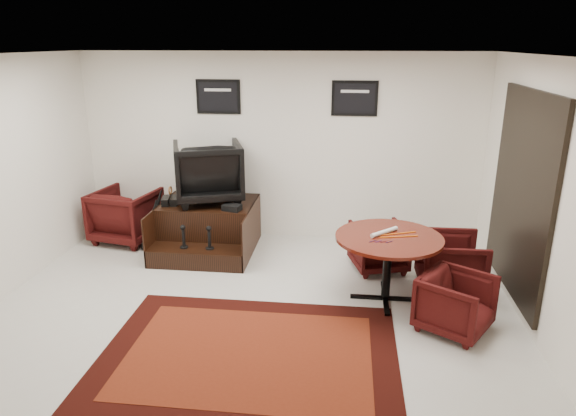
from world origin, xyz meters
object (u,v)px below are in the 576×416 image
object	(u,v)px
shine_chair	(208,169)
table_chair_back	(379,245)
armchair_side	(126,213)
shine_podium	(208,228)
meeting_table	(389,244)
table_chair_corner	(456,301)
table_chair_window	(452,260)

from	to	relation	value
shine_chair	table_chair_back	distance (m)	2.65
shine_chair	armchair_side	xyz separation A→B (m)	(-1.33, 0.05, -0.74)
shine_podium	meeting_table	world-z (taller)	meeting_table
table_chair_back	table_chair_corner	size ratio (longest dim) A/B	1.00
armchair_side	table_chair_window	distance (m)	4.76
armchair_side	table_chair_back	size ratio (longest dim) A/B	1.28
shine_chair	table_chair_corner	xyz separation A→B (m)	(3.17, -2.04, -0.84)
table_chair_window	shine_chair	bearing A→B (deg)	71.17
meeting_table	table_chair_window	distance (m)	0.95
meeting_table	table_chair_back	distance (m)	0.95
shine_chair	table_chair_back	xyz separation A→B (m)	(2.45, -0.56, -0.83)
table_chair_corner	shine_podium	bearing A→B (deg)	92.09
meeting_table	table_chair_back	world-z (taller)	meeting_table
shine_chair	armchair_side	distance (m)	1.52
meeting_table	table_chair_window	size ratio (longest dim) A/B	1.61
shine_chair	table_chair_window	size ratio (longest dim) A/B	1.26
table_chair_window	shine_podium	bearing A→B (deg)	73.44
shine_podium	table_chair_corner	distance (m)	3.70
armchair_side	table_chair_back	distance (m)	3.83
shine_chair	armchair_side	bearing A→B (deg)	-20.97
shine_podium	table_chair_back	distance (m)	2.48
meeting_table	armchair_side	bearing A→B (deg)	158.76
table_chair_back	table_chair_window	bearing A→B (deg)	133.90
armchair_side	table_chair_window	size ratio (longest dim) A/B	1.16
shine_podium	shine_chair	size ratio (longest dim) A/B	1.45
table_chair_back	table_chair_window	xyz separation A→B (m)	(0.86, -0.49, 0.04)
table_chair_back	table_chair_window	size ratio (longest dim) A/B	0.90
shine_podium	table_chair_corner	world-z (taller)	shine_podium
armchair_side	meeting_table	distance (m)	4.12
shine_chair	table_chair_window	distance (m)	3.56
table_chair_corner	table_chair_window	bearing A→B (deg)	25.53
meeting_table	table_chair_window	world-z (taller)	meeting_table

